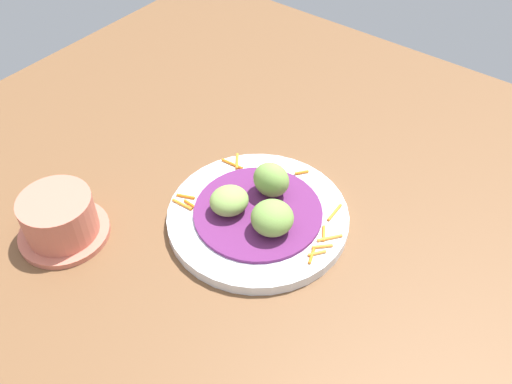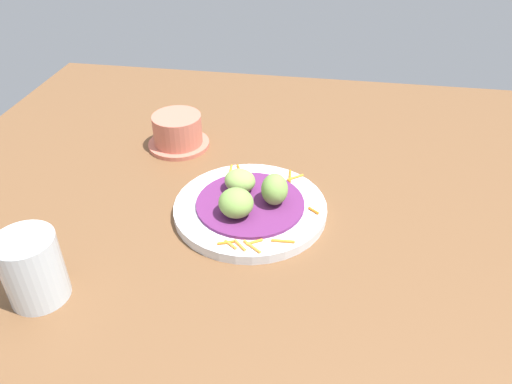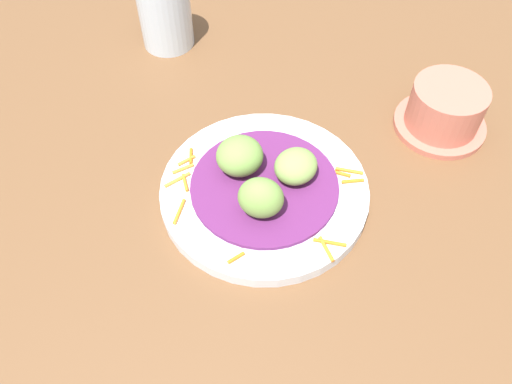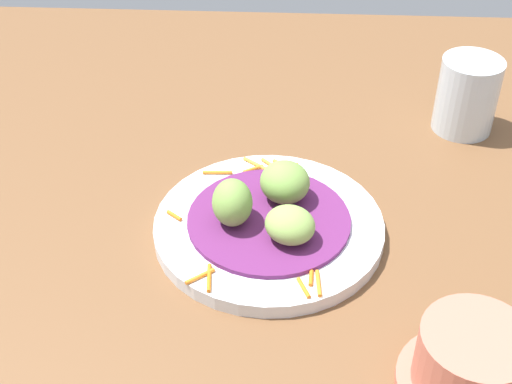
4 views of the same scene
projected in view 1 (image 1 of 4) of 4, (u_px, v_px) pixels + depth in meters
table_surface at (241, 237)px, 73.16cm from camera, size 110.00×110.00×2.00cm
main_plate at (258, 217)px, 73.24cm from camera, size 23.63×23.63×1.54cm
cabbage_bed at (258, 212)px, 72.52cm from camera, size 16.72×16.72×0.50cm
carrot_garnish at (270, 208)px, 73.07cm from camera, size 21.52×15.88×0.40cm
guac_scoop_left at (229, 201)px, 71.22cm from camera, size 6.50×6.66×3.44cm
guac_scoop_center at (272, 218)px, 68.57cm from camera, size 7.30×7.25×4.20cm
guac_scoop_right at (273, 181)px, 72.90cm from camera, size 5.26×4.51×4.75cm
terracotta_bowl at (60, 219)px, 70.06cm from camera, size 11.49×11.49×6.31cm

